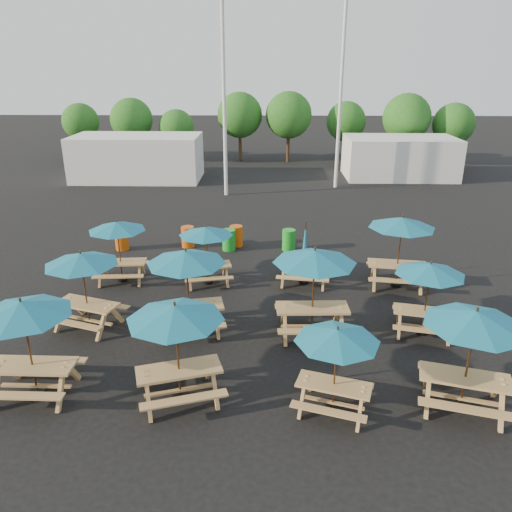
{
  "coord_description": "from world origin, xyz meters",
  "views": [
    {
      "loc": [
        0.36,
        -13.93,
        7.11
      ],
      "look_at": [
        0.0,
        1.5,
        1.1
      ],
      "focal_mm": 35.0,
      "sensor_mm": 36.0,
      "label": 1
    }
  ],
  "objects_px": {
    "picnic_unit_5": "(206,234)",
    "picnic_unit_3": "(175,318)",
    "picnic_unit_10": "(430,273)",
    "waste_bin_3": "(236,236)",
    "picnic_unit_2": "(117,230)",
    "waste_bin_2": "(229,240)",
    "waste_bin_1": "(188,237)",
    "picnic_unit_7": "(315,262)",
    "waste_bin_0": "(122,239)",
    "picnic_unit_1": "(82,263)",
    "picnic_unit_11": "(402,227)",
    "picnic_unit_9": "(475,324)",
    "picnic_unit_4": "(186,262)",
    "waste_bin_4": "(289,240)",
    "picnic_unit_6": "(337,340)",
    "picnic_unit_0": "(23,314)",
    "picnic_unit_8": "(304,258)"
  },
  "relations": [
    {
      "from": "picnic_unit_8",
      "to": "waste_bin_3",
      "type": "xyz_separation_m",
      "value": [
        -2.54,
        3.68,
        -0.49
      ]
    },
    {
      "from": "picnic_unit_4",
      "to": "waste_bin_0",
      "type": "height_order",
      "value": "picnic_unit_4"
    },
    {
      "from": "picnic_unit_1",
      "to": "picnic_unit_7",
      "type": "relative_size",
      "value": 1.02
    },
    {
      "from": "picnic_unit_9",
      "to": "waste_bin_0",
      "type": "distance_m",
      "value": 14.18
    },
    {
      "from": "picnic_unit_5",
      "to": "waste_bin_4",
      "type": "bearing_deg",
      "value": 36.32
    },
    {
      "from": "picnic_unit_10",
      "to": "picnic_unit_11",
      "type": "height_order",
      "value": "picnic_unit_11"
    },
    {
      "from": "waste_bin_1",
      "to": "picnic_unit_8",
      "type": "bearing_deg",
      "value": -38.01
    },
    {
      "from": "picnic_unit_0",
      "to": "picnic_unit_7",
      "type": "bearing_deg",
      "value": 24.63
    },
    {
      "from": "picnic_unit_3",
      "to": "picnic_unit_6",
      "type": "bearing_deg",
      "value": -22.81
    },
    {
      "from": "picnic_unit_3",
      "to": "picnic_unit_6",
      "type": "xyz_separation_m",
      "value": [
        3.39,
        -0.32,
        -0.3
      ]
    },
    {
      "from": "picnic_unit_0",
      "to": "picnic_unit_2",
      "type": "distance_m",
      "value": 6.39
    },
    {
      "from": "picnic_unit_2",
      "to": "picnic_unit_4",
      "type": "height_order",
      "value": "picnic_unit_4"
    },
    {
      "from": "picnic_unit_0",
      "to": "picnic_unit_3",
      "type": "height_order",
      "value": "picnic_unit_0"
    },
    {
      "from": "picnic_unit_4",
      "to": "picnic_unit_9",
      "type": "height_order",
      "value": "picnic_unit_4"
    },
    {
      "from": "picnic_unit_5",
      "to": "picnic_unit_6",
      "type": "bearing_deg",
      "value": -74.92
    },
    {
      "from": "picnic_unit_2",
      "to": "waste_bin_0",
      "type": "bearing_deg",
      "value": 100.71
    },
    {
      "from": "picnic_unit_2",
      "to": "waste_bin_2",
      "type": "height_order",
      "value": "picnic_unit_2"
    },
    {
      "from": "picnic_unit_3",
      "to": "picnic_unit_9",
      "type": "xyz_separation_m",
      "value": [
        6.22,
        -0.16,
        0.02
      ]
    },
    {
      "from": "picnic_unit_7",
      "to": "picnic_unit_10",
      "type": "xyz_separation_m",
      "value": [
        3.11,
        0.11,
        -0.36
      ]
    },
    {
      "from": "picnic_unit_7",
      "to": "picnic_unit_1",
      "type": "bearing_deg",
      "value": 175.54
    },
    {
      "from": "picnic_unit_1",
      "to": "picnic_unit_11",
      "type": "xyz_separation_m",
      "value": [
        9.46,
        3.05,
        0.14
      ]
    },
    {
      "from": "waste_bin_3",
      "to": "waste_bin_2",
      "type": "bearing_deg",
      "value": -119.41
    },
    {
      "from": "waste_bin_1",
      "to": "waste_bin_4",
      "type": "relative_size",
      "value": 1.0
    },
    {
      "from": "picnic_unit_5",
      "to": "waste_bin_1",
      "type": "relative_size",
      "value": 2.54
    },
    {
      "from": "picnic_unit_2",
      "to": "picnic_unit_9",
      "type": "bearing_deg",
      "value": -39.91
    },
    {
      "from": "picnic_unit_10",
      "to": "waste_bin_3",
      "type": "relative_size",
      "value": 2.62
    },
    {
      "from": "picnic_unit_6",
      "to": "waste_bin_2",
      "type": "height_order",
      "value": "picnic_unit_6"
    },
    {
      "from": "waste_bin_2",
      "to": "waste_bin_3",
      "type": "height_order",
      "value": "same"
    },
    {
      "from": "picnic_unit_6",
      "to": "picnic_unit_9",
      "type": "relative_size",
      "value": 0.86
    },
    {
      "from": "picnic_unit_2",
      "to": "picnic_unit_8",
      "type": "bearing_deg",
      "value": -4.88
    },
    {
      "from": "waste_bin_0",
      "to": "picnic_unit_4",
      "type": "bearing_deg",
      "value": -60.36
    },
    {
      "from": "picnic_unit_5",
      "to": "waste_bin_2",
      "type": "bearing_deg",
      "value": 68.93
    },
    {
      "from": "picnic_unit_5",
      "to": "picnic_unit_9",
      "type": "xyz_separation_m",
      "value": [
        6.33,
        -6.49,
        0.3
      ]
    },
    {
      "from": "waste_bin_3",
      "to": "picnic_unit_11",
      "type": "bearing_deg",
      "value": -34.25
    },
    {
      "from": "picnic_unit_1",
      "to": "waste_bin_3",
      "type": "distance_m",
      "value": 8.03
    },
    {
      "from": "picnic_unit_4",
      "to": "waste_bin_0",
      "type": "relative_size",
      "value": 2.99
    },
    {
      "from": "picnic_unit_2",
      "to": "waste_bin_1",
      "type": "height_order",
      "value": "picnic_unit_2"
    },
    {
      "from": "picnic_unit_10",
      "to": "waste_bin_1",
      "type": "distance_m",
      "value": 10.37
    },
    {
      "from": "picnic_unit_5",
      "to": "waste_bin_0",
      "type": "distance_m",
      "value": 5.21
    },
    {
      "from": "waste_bin_3",
      "to": "picnic_unit_10",
      "type": "bearing_deg",
      "value": -51.25
    },
    {
      "from": "picnic_unit_1",
      "to": "picnic_unit_4",
      "type": "distance_m",
      "value": 2.92
    },
    {
      "from": "picnic_unit_1",
      "to": "waste_bin_2",
      "type": "relative_size",
      "value": 3.01
    },
    {
      "from": "picnic_unit_7",
      "to": "picnic_unit_5",
      "type": "bearing_deg",
      "value": 132.15
    },
    {
      "from": "picnic_unit_6",
      "to": "picnic_unit_0",
      "type": "bearing_deg",
      "value": -165.85
    },
    {
      "from": "picnic_unit_7",
      "to": "picnic_unit_6",
      "type": "bearing_deg",
      "value": -88.75
    },
    {
      "from": "waste_bin_1",
      "to": "waste_bin_2",
      "type": "distance_m",
      "value": 1.74
    },
    {
      "from": "picnic_unit_5",
      "to": "waste_bin_0",
      "type": "bearing_deg",
      "value": 127.23
    },
    {
      "from": "picnic_unit_11",
      "to": "waste_bin_2",
      "type": "height_order",
      "value": "picnic_unit_11"
    },
    {
      "from": "picnic_unit_5",
      "to": "picnic_unit_3",
      "type": "bearing_deg",
      "value": -101.71
    },
    {
      "from": "picnic_unit_7",
      "to": "waste_bin_0",
      "type": "relative_size",
      "value": 2.96
    }
  ]
}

